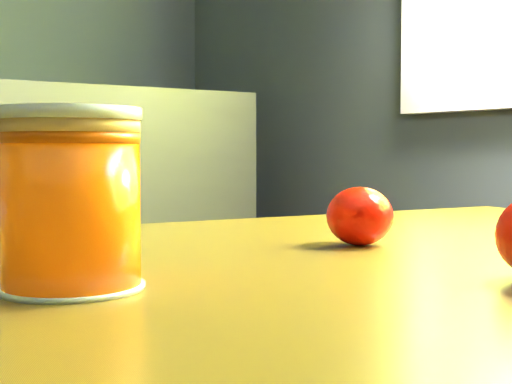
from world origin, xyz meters
TOP-DOWN VIEW (x-y plane):
  - table at (0.95, 0.11)m, footprint 0.98×0.74m
  - juice_glass at (0.75, 0.13)m, footprint 0.08×0.08m
  - orange_back at (1.01, 0.18)m, footprint 0.07×0.07m

SIDE VIEW (x-z plane):
  - table at x=0.95m, z-range 0.26..0.94m
  - orange_back at x=1.01m, z-range 0.69..0.73m
  - juice_glass at x=0.75m, z-range 0.69..0.79m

